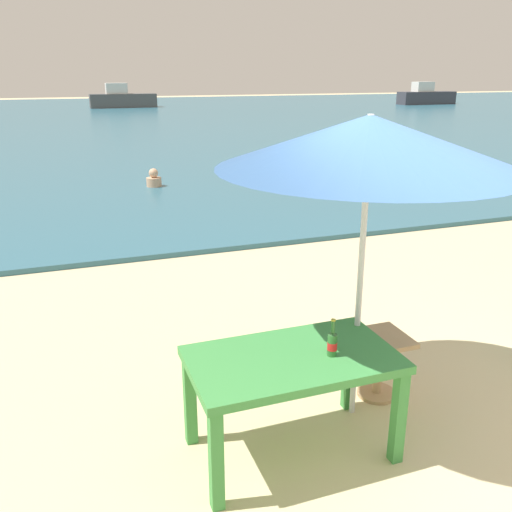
% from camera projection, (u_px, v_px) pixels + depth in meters
% --- Properties ---
extents(ground_plane, '(120.00, 120.00, 0.00)m').
position_uv_depth(ground_plane, '(484.00, 454.00, 3.88)').
color(ground_plane, beige).
extents(sea_water, '(120.00, 50.00, 0.08)m').
position_uv_depth(sea_water, '(103.00, 119.00, 30.61)').
color(sea_water, '#2D6075').
rests_on(sea_water, ground_plane).
extents(picnic_table_green, '(1.40, 0.80, 0.76)m').
position_uv_depth(picnic_table_green, '(292.00, 370.00, 3.71)').
color(picnic_table_green, '#3D8C42').
rests_on(picnic_table_green, ground_plane).
extents(beer_bottle_amber, '(0.07, 0.07, 0.26)m').
position_uv_depth(beer_bottle_amber, '(332.00, 343.00, 3.65)').
color(beer_bottle_amber, '#2D662D').
rests_on(beer_bottle_amber, picnic_table_green).
extents(patio_umbrella, '(2.10, 2.10, 2.30)m').
position_uv_depth(patio_umbrella, '(369.00, 142.00, 3.68)').
color(patio_umbrella, silver).
rests_on(patio_umbrella, ground_plane).
extents(side_table_wood, '(0.44, 0.44, 0.54)m').
position_uv_depth(side_table_wood, '(379.00, 357.00, 4.48)').
color(side_table_wood, tan).
rests_on(side_table_wood, ground_plane).
extents(swimmer_person, '(0.34, 0.34, 0.41)m').
position_uv_depth(swimmer_person, '(154.00, 179.00, 12.45)').
color(swimmer_person, tan).
rests_on(swimmer_person, sea_water).
extents(boat_cargo_ship, '(4.72, 1.29, 1.72)m').
position_uv_depth(boat_cargo_ship, '(426.00, 96.00, 43.52)').
color(boat_cargo_ship, '#38383F').
rests_on(boat_cargo_ship, sea_water).
extents(boat_sailboat, '(4.68, 1.28, 1.70)m').
position_uv_depth(boat_sailboat, '(122.00, 99.00, 39.57)').
color(boat_sailboat, '#4C4C4C').
rests_on(boat_sailboat, sea_water).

